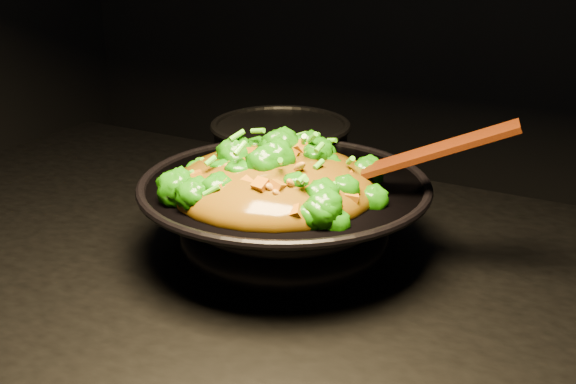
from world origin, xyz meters
The scene contains 4 objects.
wok centered at (0.11, 0.07, 0.95)m, with size 0.37×0.37×0.10m, color black, non-canonical shape.
stir_fry centered at (0.11, 0.04, 1.05)m, with size 0.26×0.26×0.09m, color #175F06, non-canonical shape.
spatula centered at (0.26, 0.11, 1.05)m, with size 0.28×0.04×0.01m, color #3E1608.
back_pot centered at (-0.01, 0.27, 0.96)m, with size 0.22×0.22×0.12m, color black.
Camera 1 is at (0.53, -0.71, 1.34)m, focal length 45.00 mm.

